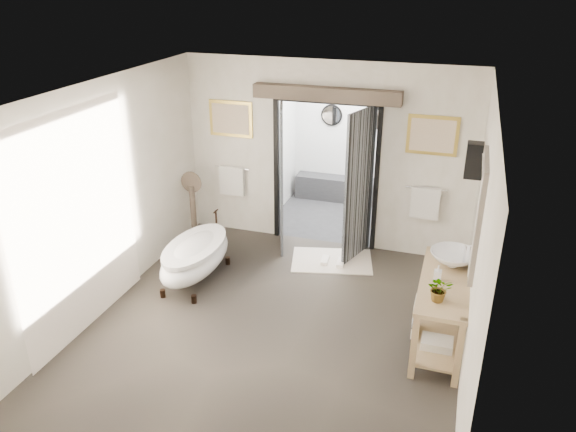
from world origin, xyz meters
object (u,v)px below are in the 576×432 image
(clawfoot_tub, at_px, (195,256))
(vanity, at_px, (440,306))
(rug, at_px, (332,261))
(basin, at_px, (453,259))

(clawfoot_tub, bearing_deg, vanity, -7.62)
(clawfoot_tub, xyz_separation_m, rug, (1.71, 1.13, -0.37))
(clawfoot_tub, relative_size, basin, 2.90)
(clawfoot_tub, xyz_separation_m, basin, (3.45, -0.07, 0.56))
(vanity, relative_size, basin, 2.91)
(rug, distance_m, basin, 2.32)
(vanity, bearing_deg, rug, 136.29)
(vanity, xyz_separation_m, rug, (-1.66, 1.59, -0.50))
(vanity, height_order, basin, basin)
(vanity, distance_m, basin, 0.58)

